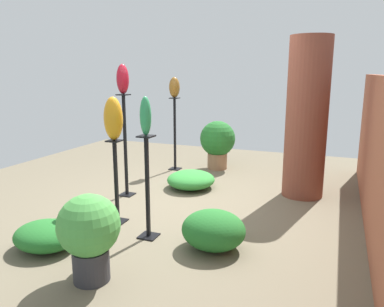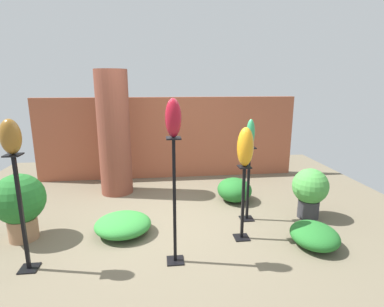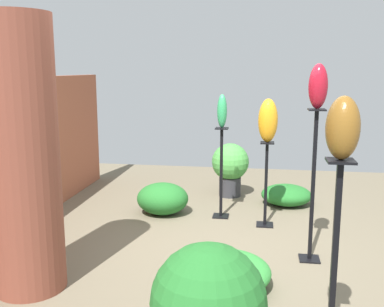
% 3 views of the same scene
% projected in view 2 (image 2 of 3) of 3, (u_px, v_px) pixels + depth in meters
% --- Properties ---
extents(ground_plane, '(8.00, 8.00, 0.00)m').
position_uv_depth(ground_plane, '(176.00, 224.00, 4.48)').
color(ground_plane, '#6B604C').
extents(brick_wall_back, '(5.60, 0.12, 1.77)m').
position_uv_depth(brick_wall_back, '(168.00, 138.00, 6.56)').
color(brick_wall_back, '#9E5138').
rests_on(brick_wall_back, ground).
extents(brick_pillar, '(0.59, 0.59, 2.30)m').
position_uv_depth(brick_pillar, '(114.00, 133.00, 5.53)').
color(brick_pillar, brown).
rests_on(brick_pillar, ground).
extents(pedestal_bronze, '(0.20, 0.20, 1.35)m').
position_uv_depth(pedestal_bronze, '(22.00, 219.00, 3.27)').
color(pedestal_bronze, black).
rests_on(pedestal_bronze, ground).
extents(pedestal_jade, '(0.20, 0.20, 1.15)m').
position_uv_depth(pedestal_jade, '(248.00, 187.00, 4.53)').
color(pedestal_jade, black).
rests_on(pedestal_jade, ground).
extents(pedestal_amber, '(0.20, 0.20, 1.02)m').
position_uv_depth(pedestal_amber, '(243.00, 206.00, 3.98)').
color(pedestal_amber, black).
rests_on(pedestal_amber, ground).
extents(pedestal_ruby, '(0.20, 0.20, 1.50)m').
position_uv_depth(pedestal_ruby, '(175.00, 207.00, 3.40)').
color(pedestal_ruby, black).
rests_on(pedestal_ruby, ground).
extents(art_vase_bronze, '(0.20, 0.19, 0.37)m').
position_uv_depth(art_vase_bronze, '(11.00, 137.00, 3.05)').
color(art_vase_bronze, brown).
rests_on(art_vase_bronze, pedestal_bronze).
extents(art_vase_jade, '(0.12, 0.12, 0.41)m').
position_uv_depth(art_vase_jade, '(250.00, 133.00, 4.34)').
color(art_vase_jade, '#2D9356').
rests_on(art_vase_jade, pedestal_jade).
extents(art_vase_amber, '(0.21, 0.23, 0.51)m').
position_uv_depth(art_vase_amber, '(245.00, 147.00, 3.79)').
color(art_vase_amber, orange).
rests_on(art_vase_amber, pedestal_amber).
extents(art_vase_ruby, '(0.17, 0.18, 0.42)m').
position_uv_depth(art_vase_ruby, '(173.00, 118.00, 3.16)').
color(art_vase_ruby, maroon).
rests_on(art_vase_ruby, pedestal_ruby).
extents(potted_plant_front_right, '(0.66, 0.66, 0.91)m').
position_uv_depth(potted_plant_front_right, '(20.00, 202.00, 3.95)').
color(potted_plant_front_right, '#936B4C').
rests_on(potted_plant_front_right, ground).
extents(potted_plant_front_left, '(0.54, 0.54, 0.79)m').
position_uv_depth(potted_plant_front_left, '(310.00, 189.00, 4.62)').
color(potted_plant_front_left, '#2D2D33').
rests_on(potted_plant_front_left, ground).
extents(foliage_bed_east, '(0.78, 0.75, 0.27)m').
position_uv_depth(foliage_bed_east, '(123.00, 225.00, 4.18)').
color(foliage_bed_east, '#338C38').
rests_on(foliage_bed_east, ground).
extents(foliage_bed_west, '(0.60, 0.69, 0.29)m').
position_uv_depth(foliage_bed_west, '(314.00, 235.00, 3.87)').
color(foliage_bed_west, '#236B28').
rests_on(foliage_bed_west, ground).
extents(foliage_bed_center, '(0.61, 0.67, 0.41)m').
position_uv_depth(foliage_bed_center, '(234.00, 190.00, 5.34)').
color(foliage_bed_center, '#236B28').
rests_on(foliage_bed_center, ground).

